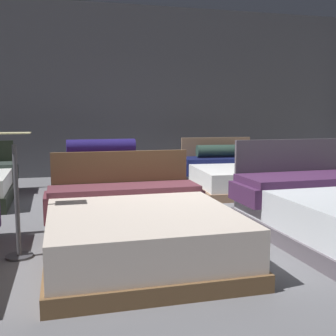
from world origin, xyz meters
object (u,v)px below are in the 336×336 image
bed_5 (107,177)px  bed_6 (232,175)px  price_sign (17,210)px  bed_1 (137,228)px

bed_5 → bed_6: size_ratio=1.00×
bed_6 → price_sign: bearing=-136.0°
bed_1 → price_sign: 1.07m
bed_5 → bed_1: bearing=-91.9°
bed_1 → bed_5: bed_1 is taller
bed_1 → bed_6: size_ratio=0.96×
bed_6 → price_sign: 4.25m
bed_1 → bed_6: bed_1 is taller
bed_5 → price_sign: bearing=-112.7°
bed_1 → price_sign: size_ratio=1.85×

